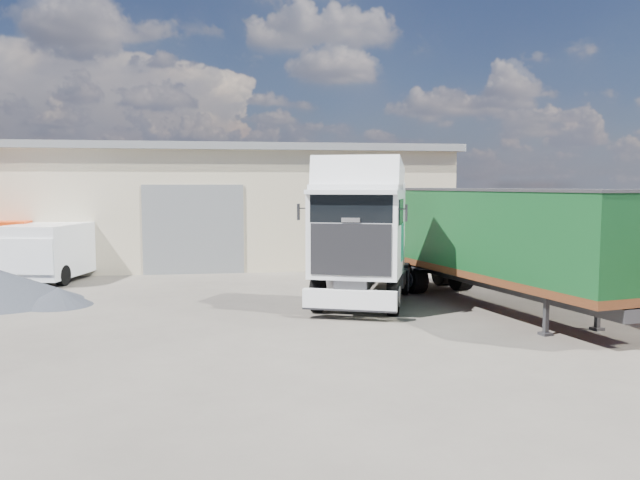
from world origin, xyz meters
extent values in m
plane|color=#292521|center=(0.00, 0.00, 0.00)|extent=(120.00, 120.00, 0.00)
cube|color=#BCB190|center=(-6.00, 16.00, 2.50)|extent=(30.00, 12.00, 5.00)
cube|color=slate|center=(-6.00, 16.00, 5.15)|extent=(30.60, 12.60, 0.30)
cube|color=slate|center=(-2.00, 9.98, 1.80)|extent=(4.00, 0.08, 3.60)
cube|color=slate|center=(-6.00, 16.00, 5.35)|extent=(30.60, 0.40, 0.15)
cube|color=maroon|center=(11.50, 6.00, 1.25)|extent=(0.35, 26.00, 2.50)
cylinder|color=black|center=(2.86, 1.38, 0.52)|extent=(2.63, 1.83, 1.04)
cylinder|color=black|center=(4.08, 4.60, 0.52)|extent=(2.68, 1.84, 1.04)
cylinder|color=black|center=(4.56, 5.89, 0.52)|extent=(2.68, 1.84, 1.04)
cube|color=#2D2D30|center=(3.69, 3.59, 0.89)|extent=(3.11, 6.39, 0.30)
cube|color=silver|center=(2.54, 0.50, 0.54)|extent=(2.43, 1.11, 0.54)
cube|color=silver|center=(2.99, 1.70, 2.24)|extent=(3.10, 2.98, 2.41)
cube|color=black|center=(2.59, 0.64, 1.87)|extent=(2.05, 0.82, 1.38)
cube|color=black|center=(2.59, 0.66, 2.95)|extent=(2.09, 0.82, 0.74)
cube|color=silver|center=(3.05, 1.89, 3.79)|extent=(2.95, 2.64, 1.21)
cube|color=#0E6245|center=(1.97, 2.50, 1.97)|extent=(0.27, 0.69, 1.08)
cube|color=#0E6245|center=(4.28, 1.64, 1.97)|extent=(0.27, 0.69, 1.08)
cylinder|color=#2D2D30|center=(4.14, 4.79, 1.09)|extent=(1.39, 1.39, 0.12)
cube|color=#2D2D30|center=(6.85, -1.79, 0.48)|extent=(0.31, 0.31, 0.95)
cube|color=#2D2D30|center=(8.38, -1.47, 0.48)|extent=(0.31, 0.31, 0.95)
cylinder|color=black|center=(6.25, 5.04, 0.46)|extent=(2.35, 1.35, 0.92)
cube|color=#2D2D30|center=(6.95, 1.60, 0.78)|extent=(2.77, 10.34, 0.30)
cube|color=#582B14|center=(6.95, 1.60, 1.07)|extent=(4.22, 10.63, 0.21)
cube|color=black|center=(6.95, 1.60, 2.30)|extent=(4.22, 10.63, 2.26)
cube|color=#2D2D30|center=(6.95, 1.60, 3.44)|extent=(4.28, 10.69, 0.07)
cylinder|color=black|center=(-7.40, 7.85, 0.37)|extent=(2.28, 1.21, 0.74)
cylinder|color=black|center=(-6.60, 11.36, 0.37)|extent=(2.28, 1.21, 0.74)
cube|color=silver|center=(-7.00, 9.61, 1.18)|extent=(3.25, 5.54, 1.92)
cube|color=silver|center=(-7.48, 7.52, 1.13)|extent=(2.26, 1.46, 1.24)
cube|color=black|center=(-7.43, 7.74, 1.75)|extent=(1.94, 0.53, 0.68)
cone|color=black|center=(-5.63, 3.75, 0.28)|extent=(2.27, 2.27, 0.55)
camera|label=1|loc=(-0.60, -15.46, 3.56)|focal=35.00mm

